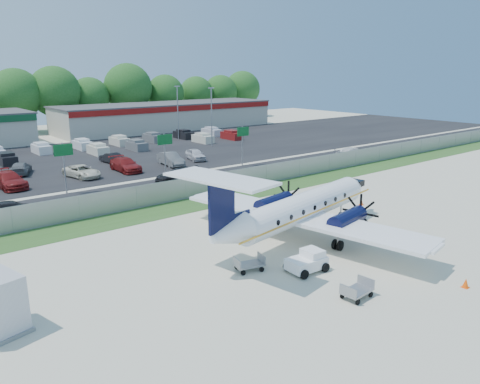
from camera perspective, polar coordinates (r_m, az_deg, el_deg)
ground at (r=33.39m, az=6.49°, el=-5.86°), size 170.00×170.00×0.00m
grass_verge at (r=42.24m, az=-5.10°, el=-1.40°), size 170.00×4.00×0.02m
access_road at (r=48.04m, az=-9.75°, el=0.41°), size 170.00×8.00×0.02m
parking_lot at (r=66.83m, az=-18.61°, el=3.85°), size 170.00×32.00×0.02m
perimeter_fence at (r=43.61m, az=-6.59°, el=0.42°), size 120.00×0.06×1.99m
building_east at (r=97.24m, az=-8.84°, el=9.15°), size 44.40×12.40×5.24m
sign_left at (r=47.72m, az=-20.69°, el=4.01°), size 1.80×0.26×5.00m
sign_mid at (r=52.10m, az=-9.14°, el=5.59°), size 1.80×0.26×5.00m
sign_right at (r=58.26m, az=0.34°, el=6.72°), size 1.80×0.26×5.00m
light_pole_ne at (r=73.64m, az=-3.50°, el=9.62°), size 0.90×0.35×9.09m
light_pole_se at (r=81.98m, az=-7.61°, el=10.03°), size 0.90×0.35×9.09m
tree_line at (r=99.15m, az=-25.59°, el=6.47°), size 112.00×6.00×14.00m
aircraft at (r=32.98m, az=7.39°, el=-1.96°), size 19.38×19.00×5.92m
pushback_tug at (r=28.43m, az=8.27°, el=-8.35°), size 2.43×1.80×1.27m
baggage_cart_near at (r=25.83m, az=14.06°, el=-11.56°), size 1.80×1.16×0.91m
baggage_cart_far at (r=28.25m, az=1.13°, el=-8.76°), size 1.93×1.44×0.90m
cone_nose at (r=42.98m, az=14.59°, el=-1.21°), size 0.37×0.37×0.53m
cone_port_wing at (r=29.06m, az=25.81°, el=-9.98°), size 0.37×0.37×0.53m
cone_starboard_wing at (r=37.58m, az=-2.03°, el=-3.01°), size 0.37×0.37×0.53m
road_car_west at (r=42.13m, az=-25.98°, el=-2.92°), size 5.12×2.45×1.44m
road_car_mid at (r=50.63m, az=-7.48°, el=1.22°), size 5.39×2.93×1.48m
road_car_east at (r=64.92m, az=13.52°, el=3.90°), size 5.51×2.24×1.60m
parked_car_a at (r=53.17m, az=-26.28°, el=0.46°), size 2.88×5.93×1.66m
parked_car_b at (r=55.18m, az=-18.66°, el=1.68°), size 3.34×5.38×1.39m
parked_car_c at (r=57.20m, az=-13.75°, el=2.47°), size 2.32×5.53×1.60m
parked_car_d at (r=59.64m, az=-8.42°, el=3.22°), size 2.23×5.13×1.64m
parked_car_e at (r=62.87m, az=-5.43°, el=3.90°), size 2.76×4.68×1.50m
parked_car_f at (r=59.60m, az=-25.12°, el=1.98°), size 3.61×5.18×1.39m
parked_car_g at (r=62.79m, az=-15.39°, el=3.42°), size 1.81×4.25×1.36m
far_parking_rows at (r=71.48m, az=-20.03°, el=4.38°), size 56.00×10.00×1.60m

